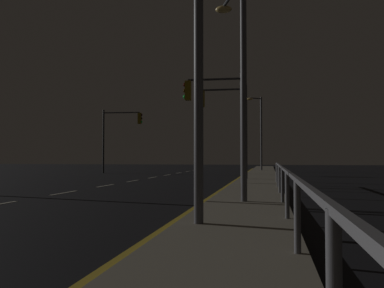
{
  "coord_description": "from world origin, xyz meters",
  "views": [
    {
      "loc": [
        7.78,
        -1.38,
        1.38
      ],
      "look_at": [
        1.46,
        31.56,
        2.48
      ],
      "focal_mm": 37.75,
      "sensor_mm": 36.0,
      "label": 1
    }
  ],
  "objects_px": {
    "street_lamp_mid_block": "(239,64)",
    "traffic_light_far_center": "(216,107)",
    "street_lamp_median": "(259,126)",
    "traffic_light_near_left": "(226,114)",
    "traffic_light_far_left": "(120,129)"
  },
  "relations": [
    {
      "from": "street_lamp_mid_block",
      "to": "traffic_light_far_center",
      "type": "bearing_deg",
      "value": 102.25
    },
    {
      "from": "traffic_light_far_center",
      "to": "street_lamp_median",
      "type": "relative_size",
      "value": 0.75
    },
    {
      "from": "traffic_light_far_center",
      "to": "traffic_light_near_left",
      "type": "bearing_deg",
      "value": 89.66
    },
    {
      "from": "street_lamp_median",
      "to": "street_lamp_mid_block",
      "type": "relative_size",
      "value": 1.08
    },
    {
      "from": "street_lamp_median",
      "to": "traffic_light_far_center",
      "type": "bearing_deg",
      "value": -94.59
    },
    {
      "from": "traffic_light_far_center",
      "to": "traffic_light_near_left",
      "type": "xyz_separation_m",
      "value": [
        0.02,
        3.94,
        0.09
      ]
    },
    {
      "from": "traffic_light_far_center",
      "to": "street_lamp_median",
      "type": "height_order",
      "value": "street_lamp_median"
    },
    {
      "from": "traffic_light_far_center",
      "to": "traffic_light_near_left",
      "type": "relative_size",
      "value": 0.97
    },
    {
      "from": "traffic_light_far_left",
      "to": "traffic_light_near_left",
      "type": "xyz_separation_m",
      "value": [
        10.25,
        -9.75,
        0.06
      ]
    },
    {
      "from": "traffic_light_near_left",
      "to": "street_lamp_mid_block",
      "type": "height_order",
      "value": "street_lamp_mid_block"
    },
    {
      "from": "traffic_light_far_center",
      "to": "street_lamp_mid_block",
      "type": "height_order",
      "value": "street_lamp_mid_block"
    },
    {
      "from": "street_lamp_mid_block",
      "to": "traffic_light_far_left",
      "type": "bearing_deg",
      "value": 119.15
    },
    {
      "from": "traffic_light_far_center",
      "to": "traffic_light_near_left",
      "type": "distance_m",
      "value": 3.94
    },
    {
      "from": "street_lamp_median",
      "to": "street_lamp_mid_block",
      "type": "distance_m",
      "value": 27.28
    },
    {
      "from": "traffic_light_far_left",
      "to": "traffic_light_near_left",
      "type": "relative_size",
      "value": 1.01
    }
  ]
}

